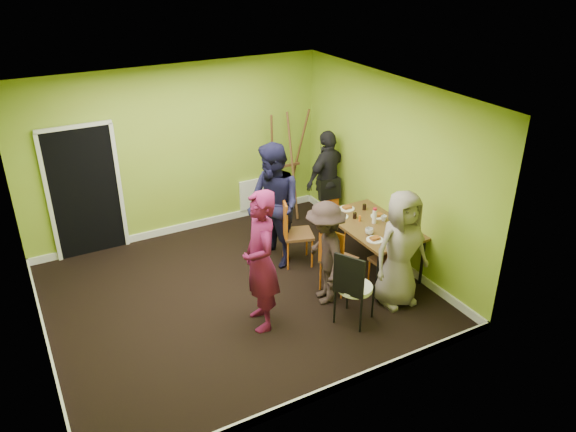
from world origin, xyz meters
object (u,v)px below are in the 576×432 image
(dining_table, at_px, (372,227))
(chair_back_end, at_px, (330,195))
(chair_left_far, at_px, (292,229))
(chair_bentwood, at_px, (353,285))
(person_left_near, at_px, (325,253))
(chair_front_end, at_px, (392,257))
(person_front_end, at_px, (401,249))
(person_standing, at_px, (260,261))
(person_back_end, at_px, (328,179))
(thermos, at_px, (374,217))
(orange_bottle, at_px, (360,218))
(chair_left_near, at_px, (336,256))
(blue_bottle, at_px, (394,222))
(easel, at_px, (287,163))
(person_left_far, at_px, (274,206))

(dining_table, distance_m, chair_back_end, 1.41)
(dining_table, height_order, chair_left_far, chair_left_far)
(chair_bentwood, height_order, person_left_near, person_left_near)
(chair_front_end, xyz_separation_m, person_front_end, (-0.07, -0.23, 0.26))
(person_standing, bearing_deg, person_back_end, 141.34)
(thermos, distance_m, orange_bottle, 0.22)
(chair_left_near, distance_m, person_back_end, 2.12)
(dining_table, distance_m, thermos, 0.17)
(blue_bottle, distance_m, person_left_near, 1.23)
(dining_table, relative_size, chair_back_end, 1.67)
(orange_bottle, bearing_deg, blue_bottle, -56.16)
(thermos, height_order, blue_bottle, blue_bottle)
(chair_bentwood, height_order, person_standing, person_standing)
(chair_left_far, bearing_deg, chair_front_end, 49.50)
(easel, relative_size, thermos, 8.92)
(easel, bearing_deg, person_back_end, -63.66)
(chair_left_far, relative_size, thermos, 4.94)
(chair_left_far, height_order, person_left_near, person_left_near)
(chair_left_far, distance_m, person_back_end, 1.48)
(thermos, height_order, person_left_near, person_left_near)
(chair_left_far, bearing_deg, person_back_end, 144.57)
(blue_bottle, bearing_deg, thermos, 116.66)
(chair_left_near, bearing_deg, person_back_end, 127.61)
(person_front_end, bearing_deg, person_left_far, 120.56)
(orange_bottle, distance_m, person_back_end, 1.44)
(easel, bearing_deg, chair_left_near, -104.09)
(person_back_end, bearing_deg, person_front_end, 63.55)
(chair_front_end, xyz_separation_m, blue_bottle, (0.30, 0.39, 0.30))
(chair_left_far, bearing_deg, easel, 171.66)
(chair_left_near, height_order, person_left_far, person_left_far)
(chair_back_end, height_order, person_left_far, person_left_far)
(chair_bentwood, distance_m, thermos, 1.47)
(chair_left_near, distance_m, person_front_end, 0.90)
(dining_table, height_order, orange_bottle, orange_bottle)
(chair_bentwood, height_order, person_left_far, person_left_far)
(chair_left_far, height_order, easel, easel)
(dining_table, distance_m, person_left_near, 1.11)
(person_left_near, bearing_deg, person_front_end, 74.55)
(person_left_far, relative_size, person_back_end, 1.12)
(chair_left_near, xyz_separation_m, orange_bottle, (0.69, 0.43, 0.23))
(chair_back_end, distance_m, chair_front_end, 2.07)
(easel, bearing_deg, person_left_near, -108.29)
(person_standing, distance_m, person_back_end, 3.01)
(chair_left_far, xyz_separation_m, person_back_end, (1.17, 0.87, 0.25))
(chair_front_end, relative_size, person_left_far, 0.52)
(chair_back_end, xyz_separation_m, thermos, (-0.13, -1.39, 0.22))
(chair_left_far, xyz_separation_m, chair_bentwood, (-0.06, -1.69, -0.01))
(chair_back_end, bearing_deg, person_front_end, 87.23)
(chair_front_end, relative_size, thermos, 4.65)
(chair_left_near, bearing_deg, orange_bottle, 98.64)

